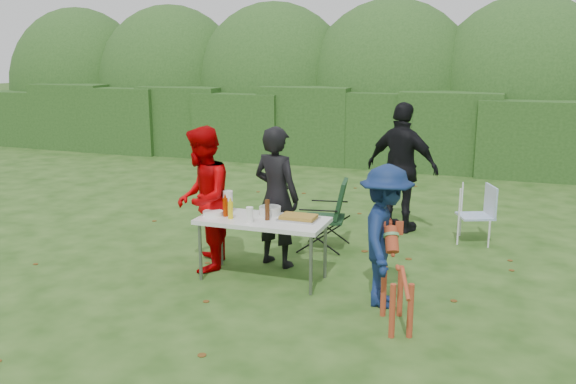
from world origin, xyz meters
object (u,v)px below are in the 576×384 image
(child, at_px, (385,236))
(ketchup_bottle, at_px, (225,207))
(person_cook, at_px, (276,197))
(paper_towel_roll, at_px, (228,201))
(person_red_jacket, at_px, (203,199))
(beer_bottle, at_px, (267,210))
(mustard_bottle, at_px, (230,210))
(lawn_chair, at_px, (475,214))
(dog, at_px, (397,282))
(folding_table, at_px, (263,223))
(person_black_puffy, at_px, (402,168))
(camping_chair, at_px, (324,214))

(child, relative_size, ketchup_bottle, 6.86)
(person_cook, relative_size, paper_towel_roll, 6.78)
(person_red_jacket, height_order, beer_bottle, person_red_jacket)
(mustard_bottle, xyz_separation_m, ketchup_bottle, (-0.10, 0.07, 0.01))
(child, distance_m, ketchup_bottle, 1.95)
(child, bearing_deg, lawn_chair, -22.17)
(dog, relative_size, beer_bottle, 4.03)
(ketchup_bottle, bearing_deg, child, -5.97)
(dog, bearing_deg, mustard_bottle, 52.26)
(folding_table, bearing_deg, person_black_puffy, 65.19)
(person_red_jacket, distance_m, ketchup_bottle, 0.41)
(folding_table, xyz_separation_m, camping_chair, (0.35, 1.35, -0.20))
(person_red_jacket, distance_m, beer_bottle, 0.91)
(folding_table, height_order, ketchup_bottle, ketchup_bottle)
(person_black_puffy, height_order, camping_chair, person_black_puffy)
(camping_chair, bearing_deg, beer_bottle, 69.13)
(camping_chair, relative_size, beer_bottle, 4.05)
(lawn_chair, bearing_deg, dog, 57.86)
(folding_table, xyz_separation_m, mustard_bottle, (-0.35, -0.12, 0.15))
(person_cook, relative_size, person_red_jacket, 1.00)
(folding_table, distance_m, mustard_bottle, 0.40)
(folding_table, bearing_deg, ketchup_bottle, -173.85)
(person_black_puffy, xyz_separation_m, ketchup_bottle, (-1.64, -2.61, -0.12))
(folding_table, relative_size, person_black_puffy, 0.78)
(person_black_puffy, xyz_separation_m, dog, (0.52, -3.32, -0.51))
(mustard_bottle, bearing_deg, lawn_chair, 43.50)
(person_black_puffy, bearing_deg, child, 114.11)
(camping_chair, distance_m, mustard_bottle, 1.66)
(person_cook, xyz_separation_m, mustard_bottle, (-0.32, -0.65, -0.04))
(folding_table, bearing_deg, camping_chair, 75.46)
(child, distance_m, dog, 0.63)
(person_red_jacket, distance_m, child, 2.35)
(person_black_puffy, distance_m, ketchup_bottle, 3.09)
(child, distance_m, paper_towel_roll, 2.04)
(dog, bearing_deg, person_cook, 32.83)
(beer_bottle, bearing_deg, dog, -23.86)
(person_cook, height_order, person_red_jacket, person_red_jacket)
(person_black_puffy, bearing_deg, ketchup_bottle, 76.01)
(dog, xyz_separation_m, lawn_chair, (0.56, 3.12, -0.05))
(folding_table, xyz_separation_m, ketchup_bottle, (-0.45, -0.05, 0.16))
(person_red_jacket, xyz_separation_m, ketchup_bottle, (0.38, -0.16, -0.03))
(person_black_puffy, xyz_separation_m, child, (0.30, -2.82, -0.21))
(child, xyz_separation_m, mustard_bottle, (-1.84, 0.13, 0.09))
(child, relative_size, beer_bottle, 6.29)
(person_cook, xyz_separation_m, ketchup_bottle, (-0.42, -0.58, -0.03))
(folding_table, bearing_deg, child, -9.62)
(folding_table, bearing_deg, mustard_bottle, -161.10)
(lawn_chair, xyz_separation_m, ketchup_bottle, (-2.72, -2.42, 0.44))
(person_cook, relative_size, camping_chair, 1.81)
(ketchup_bottle, height_order, paper_towel_roll, paper_towel_roll)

